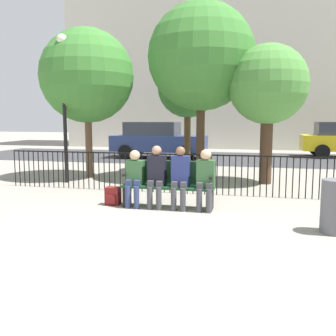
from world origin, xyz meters
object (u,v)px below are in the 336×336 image
at_px(tree_1, 188,88).
at_px(parked_car_0, 157,139).
at_px(backpack, 113,196).
at_px(trash_bin, 336,207).
at_px(park_bench, 169,182).
at_px(tree_2, 268,86).
at_px(lamp_post, 64,87).
at_px(seated_person_2, 180,175).
at_px(seated_person_1, 156,174).
at_px(seated_person_3, 205,176).
at_px(seated_person_0, 135,175).
at_px(tree_0, 201,57).
at_px(tree_3, 87,76).

xyz_separation_m(tree_1, parked_car_0, (-2.09, 4.01, -1.92)).
distance_m(backpack, trash_bin, 4.20).
height_order(park_bench, tree_2, tree_2).
distance_m(lamp_post, trash_bin, 7.47).
bearing_deg(tree_2, parked_car_0, 127.95).
xyz_separation_m(seated_person_2, trash_bin, (2.64, -0.98, -0.26)).
xyz_separation_m(backpack, tree_1, (0.61, 5.22, 2.58)).
bearing_deg(seated_person_1, seated_person_3, -0.17).
xyz_separation_m(seated_person_1, seated_person_3, (0.97, -0.00, -0.02)).
bearing_deg(parked_car_0, seated_person_3, -69.95).
height_order(seated_person_0, seated_person_3, seated_person_3).
distance_m(tree_2, trash_bin, 4.99).
height_order(lamp_post, parked_car_0, lamp_post).
height_order(seated_person_0, seated_person_1, seated_person_1).
height_order(park_bench, seated_person_2, seated_person_2).
xyz_separation_m(seated_person_2, backpack, (-1.42, 0.04, -0.50)).
xyz_separation_m(seated_person_1, tree_1, (-0.33, 5.27, 2.08)).
distance_m(tree_1, trash_bin, 7.52).
height_order(seated_person_0, backpack, seated_person_0).
height_order(seated_person_0, tree_1, tree_1).
relative_size(seated_person_3, trash_bin, 1.42).
bearing_deg(parked_car_0, lamp_post, -96.48).
bearing_deg(tree_1, trash_bin, -61.11).
height_order(tree_0, parked_car_0, tree_0).
bearing_deg(tree_2, park_bench, -120.92).
xyz_separation_m(seated_person_0, backpack, (-0.49, 0.05, -0.46)).
bearing_deg(seated_person_3, trash_bin, -24.56).
bearing_deg(parked_car_0, tree_0, -63.26).
xyz_separation_m(tree_1, trash_bin, (3.45, -6.25, -2.35)).
bearing_deg(tree_3, lamp_post, -102.62).
relative_size(tree_1, lamp_post, 0.94).
relative_size(park_bench, seated_person_2, 1.49).
relative_size(seated_person_3, lamp_post, 0.30).
xyz_separation_m(backpack, trash_bin, (4.06, -1.03, 0.24)).
distance_m(tree_0, tree_3, 3.38).
relative_size(seated_person_2, tree_1, 0.33).
xyz_separation_m(seated_person_0, lamp_post, (-2.75, 2.33, 1.97)).
bearing_deg(tree_0, tree_3, -170.76).
xyz_separation_m(seated_person_1, trash_bin, (3.12, -0.98, -0.27)).
bearing_deg(park_bench, tree_1, 96.13).
bearing_deg(parked_car_0, backpack, -80.93).
distance_m(park_bench, tree_2, 4.36).
distance_m(seated_person_2, trash_bin, 2.83).
bearing_deg(seated_person_2, lamp_post, 147.72).
bearing_deg(parked_car_0, tree_3, -95.43).
height_order(tree_1, tree_2, tree_1).
bearing_deg(seated_person_2, park_bench, 153.21).
height_order(seated_person_0, tree_2, tree_2).
bearing_deg(lamp_post, parked_car_0, 83.52).
bearing_deg(tree_3, seated_person_0, -52.80).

